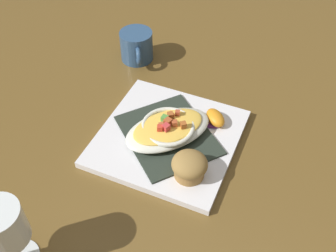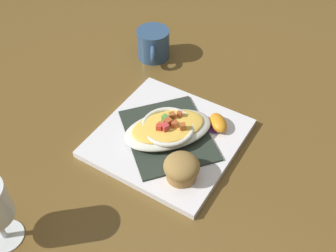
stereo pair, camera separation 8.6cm
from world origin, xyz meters
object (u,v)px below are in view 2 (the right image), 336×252
gratin_dish (168,128)px  orange_garnish (218,123)px  muffin (182,168)px  coffee_mug (153,46)px  square_plate (168,138)px

gratin_dish → orange_garnish: bearing=35.6°
gratin_dish → muffin: muffin is taller
orange_garnish → coffee_mug: (-0.25, 0.21, 0.01)m
square_plate → muffin: 0.12m
orange_garnish → coffee_mug: 0.32m
gratin_dish → muffin: 0.11m
orange_garnish → muffin: bearing=-98.9°
gratin_dish → coffee_mug: size_ratio=1.93×
muffin → orange_garnish: size_ratio=1.07×
muffin → coffee_mug: 0.43m
gratin_dish → orange_garnish: 0.11m
square_plate → coffee_mug: 0.32m
gratin_dish → coffee_mug: bearing=119.7°
gratin_dish → muffin: bearing=-54.2°
square_plate → coffee_mug: bearing=119.7°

